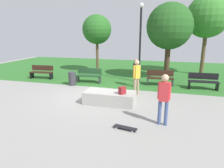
% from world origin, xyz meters
% --- Properties ---
extents(ground_plane, '(28.00, 28.00, 0.00)m').
position_xyz_m(ground_plane, '(0.00, 0.00, 0.00)').
color(ground_plane, gray).
extents(grass_lawn, '(26.60, 12.47, 0.01)m').
position_xyz_m(grass_lawn, '(0.00, 7.77, 0.00)').
color(grass_lawn, '#2D6B28').
rests_on(grass_lawn, ground_plane).
extents(concrete_ledge, '(2.27, 1.05, 0.55)m').
position_xyz_m(concrete_ledge, '(1.08, -0.90, 0.28)').
color(concrete_ledge, '#A8A59E').
rests_on(concrete_ledge, ground_plane).
extents(backpack_on_ledge, '(0.33, 0.34, 0.32)m').
position_xyz_m(backpack_on_ledge, '(1.69, -1.08, 0.71)').
color(backpack_on_ledge, maroon).
rests_on(backpack_on_ledge, concrete_ledge).
extents(skater_performing_trick, '(0.43, 0.24, 1.79)m').
position_xyz_m(skater_performing_trick, '(3.44, -2.46, 1.06)').
color(skater_performing_trick, '#3F5184').
rests_on(skater_performing_trick, ground_plane).
extents(skater_watching, '(0.35, 0.38, 1.81)m').
position_xyz_m(skater_watching, '(2.04, 0.68, 1.07)').
color(skater_watching, tan).
rests_on(skater_watching, ground_plane).
extents(skateboard_by_ledge, '(0.82, 0.34, 0.08)m').
position_xyz_m(skateboard_by_ledge, '(2.27, -3.16, 0.06)').
color(skateboard_by_ledge, black).
rests_on(skateboard_by_ledge, ground_plane).
extents(park_bench_center_lawn, '(1.63, 0.61, 0.91)m').
position_xyz_m(park_bench_center_lawn, '(-1.31, 2.51, 0.48)').
color(park_bench_center_lawn, '#1E4223').
rests_on(park_bench_center_lawn, ground_plane).
extents(park_bench_near_path, '(1.64, 0.62, 0.91)m').
position_xyz_m(park_bench_near_path, '(3.13, 3.03, 0.48)').
color(park_bench_near_path, '#331E14').
rests_on(park_bench_near_path, ground_plane).
extents(park_bench_far_left, '(1.61, 0.52, 0.91)m').
position_xyz_m(park_bench_far_left, '(5.52, 2.78, 0.48)').
color(park_bench_far_left, black).
rests_on(park_bench_far_left, ground_plane).
extents(park_bench_by_oak, '(1.64, 0.61, 0.91)m').
position_xyz_m(park_bench_by_oak, '(-4.94, 2.70, 0.48)').
color(park_bench_by_oak, '#331E14').
rests_on(park_bench_by_oak, ground_plane).
extents(tree_leaning_ash, '(3.04, 3.04, 5.78)m').
position_xyz_m(tree_leaning_ash, '(6.06, 7.09, 4.24)').
color(tree_leaning_ash, brown).
rests_on(tree_leaning_ash, grass_lawn).
extents(tree_young_birch, '(2.97, 2.97, 5.02)m').
position_xyz_m(tree_young_birch, '(3.48, 4.73, 3.50)').
color(tree_young_birch, '#42301E').
rests_on(tree_young_birch, grass_lawn).
extents(tree_tall_oak, '(2.28, 2.28, 4.52)m').
position_xyz_m(tree_tall_oak, '(-1.98, 6.04, 3.36)').
color(tree_tall_oak, brown).
rests_on(tree_tall_oak, grass_lawn).
extents(lamp_post, '(0.28, 0.28, 4.85)m').
position_xyz_m(lamp_post, '(1.78, 3.51, 2.90)').
color(lamp_post, black).
rests_on(lamp_post, ground_plane).
extents(trash_bin, '(0.45, 0.45, 0.82)m').
position_xyz_m(trash_bin, '(-2.03, 1.59, 0.41)').
color(trash_bin, '#333338').
rests_on(trash_bin, ground_plane).
extents(pedestrian_with_backpack, '(0.42, 0.41, 1.67)m').
position_xyz_m(pedestrian_with_backpack, '(1.76, 2.27, 1.00)').
color(pedestrian_with_backpack, tan).
rests_on(pedestrian_with_backpack, ground_plane).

